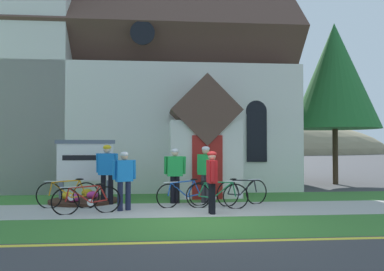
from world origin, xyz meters
name	(u,v)px	position (x,y,z in m)	size (l,w,h in m)	color
ground	(189,197)	(0.00, 4.00, 0.00)	(140.00, 140.00, 0.00)	#3D3D3F
sidewalk_slab	(137,210)	(-1.61, 1.50, 0.01)	(32.00, 2.35, 0.01)	#A8A59E
grass_verge	(131,228)	(-1.61, -0.80, 0.00)	(32.00, 2.27, 0.01)	#38722D
church_lawn	(141,198)	(-1.61, 3.85, 0.00)	(24.00, 2.35, 0.01)	#38722D
curb_paint_stripe	(126,243)	(-1.61, -2.09, 0.00)	(28.00, 0.16, 0.01)	yellow
church_building	(139,86)	(-1.99, 10.06, 4.70)	(12.63, 12.65, 12.47)	silver
church_sign	(85,162)	(-3.34, 3.38, 1.24)	(1.87, 0.19, 1.94)	slate
flower_bed	(83,200)	(-3.37, 3.12, 0.09)	(2.09, 2.09, 0.34)	#382319
bicycle_orange	(184,194)	(-0.28, 1.98, 0.37)	(1.62, 0.61, 0.82)	black
bicycle_black	(68,195)	(-3.56, 1.99, 0.39)	(1.79, 0.21, 0.86)	black
bicycle_red	(217,195)	(0.60, 1.62, 0.37)	(1.73, 0.45, 0.80)	black
bicycle_silver	(242,192)	(1.44, 2.12, 0.39)	(1.65, 0.65, 0.82)	black
bicycle_blue	(87,200)	(-2.88, 1.06, 0.37)	(1.71, 0.43, 0.80)	black
cyclist_in_orange_jersey	(107,169)	(-2.56, 2.60, 1.07)	(0.67, 0.35, 1.79)	black
cyclist_in_white_jersey	(212,177)	(0.35, 0.76, 0.94)	(0.28, 0.67, 1.62)	black
cyclist_in_green_jersey	(206,169)	(0.42, 2.66, 1.03)	(0.50, 0.65, 1.74)	#2D2D33
cyclist_in_yellow_jersey	(175,171)	(-0.53, 2.64, 0.98)	(0.66, 0.28, 1.68)	black
cyclist_in_red_jersey	(124,176)	(-1.96, 1.45, 0.93)	(0.61, 0.38, 1.60)	#191E38
roadside_conifer	(335,76)	(7.00, 7.80, 4.93)	(3.96, 3.96, 7.36)	#3D2D1E
distant_hill	(203,153)	(8.63, 74.14, 0.00)	(80.26, 44.57, 16.44)	#847A5B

